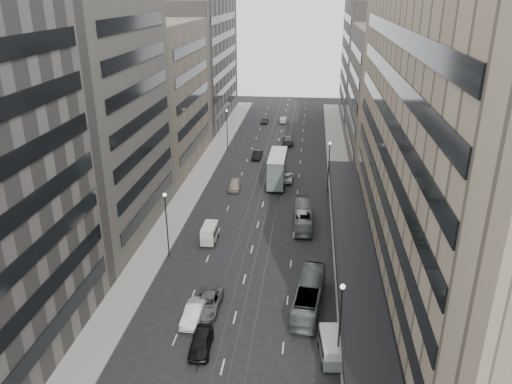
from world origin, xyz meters
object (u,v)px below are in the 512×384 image
at_px(sedan_0, 201,342).
at_px(sedan_2, 207,303).
at_px(double_decker, 277,168).
at_px(panel_van, 209,233).
at_px(bus_far, 303,216).
at_px(vw_microbus, 331,347).
at_px(sedan_1, 194,313).
at_px(bus_near, 309,295).

xyz_separation_m(sedan_0, sedan_2, (-0.65, 6.01, -0.03)).
xyz_separation_m(double_decker, panel_van, (-7.06, -21.36, -1.49)).
distance_m(bus_far, panel_van, 13.30).
bearing_deg(sedan_0, sedan_2, 93.35).
relative_size(vw_microbus, sedan_2, 0.79).
height_order(double_decker, vw_microbus, double_decker).
height_order(panel_van, sedan_1, panel_van).
height_order(sedan_0, sedan_1, sedan_0).
relative_size(panel_van, sedan_0, 0.80).
height_order(vw_microbus, sedan_2, vw_microbus).
xyz_separation_m(bus_far, sedan_0, (-8.40, -26.63, -0.54)).
distance_m(panel_van, sedan_0, 20.56).
xyz_separation_m(bus_far, sedan_1, (-10.02, -22.43, -0.55)).
xyz_separation_m(sedan_0, sedan_1, (-1.62, 4.20, -0.01)).
height_order(bus_near, vw_microbus, bus_near).
xyz_separation_m(double_decker, sedan_1, (-5.39, -37.45, -2.00)).
distance_m(vw_microbus, sedan_0, 11.48).
height_order(bus_near, double_decker, double_decker).
bearing_deg(panel_van, sedan_0, -80.93).
xyz_separation_m(vw_microbus, sedan_2, (-12.12, 5.90, -0.49)).
bearing_deg(bus_far, double_decker, -74.59).
xyz_separation_m(double_decker, sedan_2, (-4.42, -35.63, -2.02)).
relative_size(bus_far, panel_van, 2.57).
bearing_deg(vw_microbus, sedan_0, 174.51).
distance_m(bus_far, vw_microbus, 26.69).
bearing_deg(double_decker, sedan_0, -94.75).
bearing_deg(bus_far, vw_microbus, 94.88).
relative_size(bus_near, double_decker, 1.07).
distance_m(vw_microbus, sedan_2, 13.49).
height_order(double_decker, sedan_1, double_decker).
xyz_separation_m(bus_near, sedan_0, (-9.46, -7.53, -0.62)).
relative_size(double_decker, panel_van, 2.55).
bearing_deg(bus_far, panel_van, 26.75).
bearing_deg(sedan_1, sedan_0, -65.93).
distance_m(double_decker, sedan_1, 37.89).
height_order(panel_van, sedan_0, panel_van).
bearing_deg(double_decker, panel_van, -107.88).
xyz_separation_m(panel_van, sedan_2, (2.64, -14.27, -0.52)).
distance_m(bus_near, panel_van, 18.04).
xyz_separation_m(vw_microbus, panel_van, (-14.76, 20.17, 0.03)).
distance_m(bus_near, bus_far, 19.13).
bearing_deg(double_decker, vw_microbus, -79.07).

